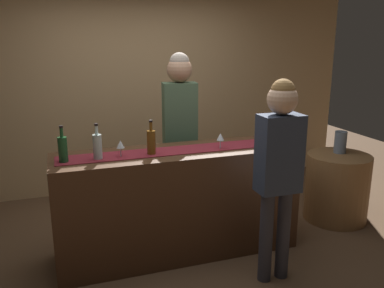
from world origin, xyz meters
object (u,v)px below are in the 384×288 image
wine_bottle_amber (151,142)px  wine_bottle_clear (97,146)px  wine_glass_near_customer (120,145)px  wine_bottle_green (63,149)px  customer_sipping (279,161)px  vase_on_side_table (340,142)px  wine_glass_mid_counter (220,137)px  wine_glass_far_end (271,133)px  round_side_table (337,187)px  bartender (180,120)px

wine_bottle_amber → wine_bottle_clear: bearing=179.7°
wine_glass_near_customer → wine_bottle_green: bearing=-179.0°
wine_bottle_clear → wine_glass_near_customer: wine_bottle_clear is taller
customer_sipping → vase_on_side_table: bearing=34.8°
wine_glass_mid_counter → wine_glass_far_end: same height
wine_bottle_clear → wine_glass_near_customer: bearing=2.8°
wine_bottle_green → wine_glass_mid_counter: 1.36m
vase_on_side_table → round_side_table: bearing=-125.1°
wine_bottle_amber → wine_bottle_green: bearing=179.8°
wine_bottle_amber → bartender: (0.45, 0.62, 0.05)m
bartender → round_side_table: size_ratio=2.47×
wine_bottle_clear → customer_sipping: bearing=-25.9°
wine_bottle_amber → vase_on_side_table: size_ratio=1.26×
wine_glass_mid_counter → wine_glass_far_end: 0.52m
wine_bottle_green → customer_sipping: customer_sipping is taller
wine_bottle_green → round_side_table: size_ratio=0.41×
vase_on_side_table → customer_sipping: bearing=-145.7°
wine_bottle_amber → wine_glass_far_end: 1.15m
wine_bottle_amber → wine_glass_mid_counter: (0.63, -0.02, -0.01)m
wine_bottle_green → wine_glass_near_customer: size_ratio=2.10×
wine_glass_mid_counter → customer_sipping: bearing=-69.2°
wine_bottle_amber → wine_glass_far_end: (1.15, -0.01, -0.01)m
wine_glass_mid_counter → customer_sipping: customer_sipping is taller
round_side_table → wine_glass_far_end: bearing=-169.8°
round_side_table → wine_bottle_green: bearing=-176.7°
wine_bottle_amber → round_side_table: (2.11, 0.17, -0.73)m
wine_bottle_green → wine_glass_near_customer: wine_bottle_green is taller
wine_bottle_clear → customer_sipping: (1.32, -0.64, -0.07)m
wine_glass_mid_counter → wine_glass_far_end: bearing=1.1°
wine_glass_near_customer → round_side_table: size_ratio=0.19×
wine_bottle_green → vase_on_side_table: (2.89, 0.24, -0.24)m
wine_bottle_green → customer_sipping: 1.72m
wine_glass_near_customer → bartender: (0.71, 0.61, 0.05)m
wine_glass_near_customer → wine_glass_far_end: bearing=-0.7°
wine_bottle_amber → wine_glass_mid_counter: size_ratio=2.10×
wine_bottle_clear → wine_glass_near_customer: (0.19, 0.01, -0.01)m
bartender → customer_sipping: size_ratio=1.09×
customer_sipping → vase_on_side_table: 1.58m
vase_on_side_table → wine_bottle_green: bearing=-175.2°
bartender → wine_bottle_green: bearing=34.3°
wine_glass_near_customer → round_side_table: (2.37, 0.16, -0.73)m
wine_glass_near_customer → wine_glass_mid_counter: same height
wine_glass_near_customer → wine_glass_mid_counter: 0.90m
wine_glass_far_end → round_side_table: (0.96, 0.17, -0.73)m
wine_bottle_amber → vase_on_side_table: wine_bottle_amber is taller
wine_glass_near_customer → wine_glass_mid_counter: bearing=-1.7°
wine_bottle_clear → wine_bottle_amber: bearing=-0.3°
wine_glass_near_customer → wine_glass_far_end: 1.41m
bartender → round_side_table: bearing=171.0°
wine_bottle_amber → wine_glass_near_customer: 0.26m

